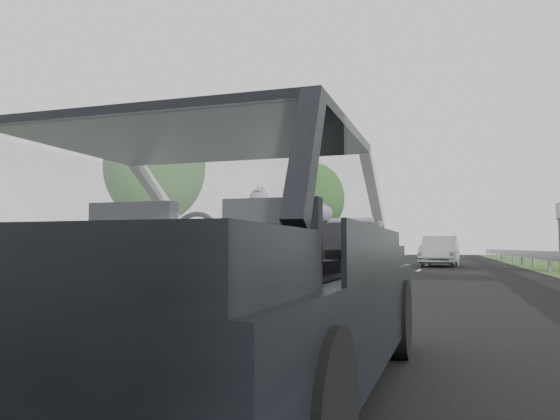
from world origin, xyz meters
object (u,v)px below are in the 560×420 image
Objects in this scene: cat at (297,211)px; highway_sign at (560,237)px; subject_car at (229,268)px; other_car at (440,251)px.

highway_sign is (4.62, 17.92, 0.13)m from cat.
highway_sign is at bearing 75.27° from subject_car.
cat is at bearing -87.21° from other_car.
cat is (0.25, 0.60, 0.37)m from subject_car.
other_car is (0.64, 23.39, -0.02)m from subject_car.
subject_car is 0.94× the size of other_car.
highway_sign is (4.23, -4.87, 0.52)m from other_car.
cat is 0.26× the size of highway_sign.
subject_car is at bearing -108.67° from cat.
other_car is at bearing 92.74° from cat.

